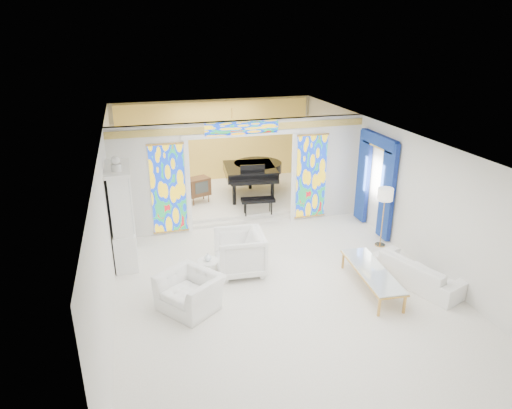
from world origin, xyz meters
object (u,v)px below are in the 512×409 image
object	(u,v)px
armchair_left	(190,292)
coffee_table	(372,271)
china_cabinet	(123,216)
grand_piano	(254,170)
sofa	(418,271)
tv_console	(198,187)
armchair_right	(240,253)

from	to	relation	value
armchair_left	coffee_table	world-z (taller)	armchair_left
china_cabinet	coffee_table	world-z (taller)	china_cabinet
grand_piano	coffee_table	bearing A→B (deg)	-74.54
sofa	tv_console	bearing A→B (deg)	14.51
sofa	coffee_table	distance (m)	1.11
coffee_table	tv_console	distance (m)	6.44
armchair_left	sofa	size ratio (longest dim) A/B	0.55
grand_piano	china_cabinet	bearing A→B (deg)	-134.54
armchair_right	grand_piano	size ratio (longest dim) A/B	0.36
armchair_left	sofa	xyz separation A→B (m)	(4.96, -0.39, -0.07)
armchair_left	tv_console	bearing A→B (deg)	132.23
china_cabinet	grand_piano	size ratio (longest dim) A/B	0.89
armchair_left	tv_console	size ratio (longest dim) A/B	1.41
china_cabinet	tv_console	bearing A→B (deg)	53.88
armchair_left	sofa	world-z (taller)	armchair_left
coffee_table	grand_piano	world-z (taller)	grand_piano
grand_piano	armchair_right	bearing A→B (deg)	-102.67
coffee_table	grand_piano	size ratio (longest dim) A/B	0.70
armchair_left	coffee_table	distance (m)	3.87
china_cabinet	coffee_table	bearing A→B (deg)	-28.34
china_cabinet	sofa	bearing A→B (deg)	-24.37
china_cabinet	armchair_left	xyz separation A→B (m)	(1.20, -2.40, -0.80)
armchair_left	sofa	bearing A→B (deg)	48.32
armchair_right	grand_piano	bearing A→B (deg)	165.08
coffee_table	grand_piano	bearing A→B (deg)	99.12
armchair_right	grand_piano	xyz separation A→B (m)	(1.58, 4.59, 0.49)
armchair_left	coffee_table	xyz separation A→B (m)	(3.86, -0.33, 0.06)
sofa	tv_console	xyz separation A→B (m)	(-3.94, 5.84, 0.39)
china_cabinet	tv_console	world-z (taller)	china_cabinet
armchair_left	armchair_right	size ratio (longest dim) A/B	1.04
armchair_left	armchair_right	bearing A→B (deg)	93.91
coffee_table	tv_console	xyz separation A→B (m)	(-2.84, 5.78, 0.27)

